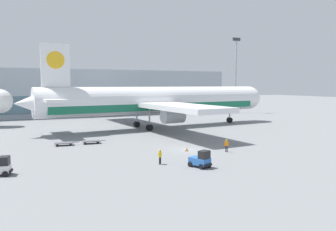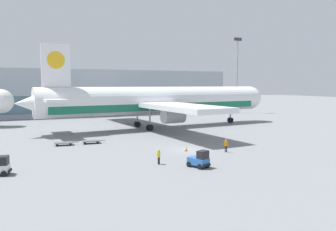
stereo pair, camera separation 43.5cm
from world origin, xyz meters
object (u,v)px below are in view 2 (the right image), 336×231
at_px(ground_crew_near, 159,155).
at_px(baggage_tug_foreground, 199,160).
at_px(light_mast, 237,70).
at_px(baggage_dolly_lead, 64,143).
at_px(baggage_dolly_second, 91,141).
at_px(traffic_cone_near, 186,149).
at_px(airplane_main, 157,101).
at_px(ground_crew_far, 226,145).

bearing_deg(ground_crew_near, baggage_tug_foreground, -72.69).
distance_m(light_mast, baggage_dolly_lead, 73.21).
bearing_deg(light_mast, baggage_dolly_second, -144.79).
bearing_deg(traffic_cone_near, airplane_main, 77.58).
bearing_deg(baggage_dolly_lead, airplane_main, 38.12).
relative_size(light_mast, ground_crew_near, 13.83).
distance_m(baggage_dolly_second, ground_crew_far, 21.57).
height_order(airplane_main, baggage_dolly_second, airplane_main).
bearing_deg(light_mast, ground_crew_far, -126.49).
xyz_separation_m(airplane_main, baggage_dolly_second, (-16.84, -13.68, -5.45)).
relative_size(light_mast, baggage_dolly_second, 6.66).
bearing_deg(ground_crew_far, light_mast, 71.35).
xyz_separation_m(baggage_dolly_lead, baggage_dolly_second, (4.22, -0.06, 0.00)).
relative_size(light_mast, baggage_tug_foreground, 8.99).
relative_size(baggage_dolly_lead, ground_crew_far, 2.11).
relative_size(airplane_main, ground_crew_far, 32.61).
distance_m(baggage_tug_foreground, ground_crew_near, 4.91).
bearing_deg(ground_crew_far, traffic_cone_near, 166.88).
height_order(baggage_dolly_lead, ground_crew_far, ground_crew_far).
bearing_deg(baggage_dolly_lead, traffic_cone_near, -31.32).
distance_m(baggage_dolly_lead, ground_crew_far, 24.92).
relative_size(airplane_main, baggage_tug_foreground, 20.86).
bearing_deg(baggage_dolly_second, airplane_main, 44.32).
bearing_deg(ground_crew_far, baggage_tug_foreground, -123.62).
bearing_deg(baggage_dolly_lead, baggage_tug_foreground, -52.79).
bearing_deg(baggage_tug_foreground, baggage_dolly_second, -179.20).
distance_m(baggage_dolly_lead, traffic_cone_near, 19.32).
height_order(baggage_tug_foreground, ground_crew_far, baggage_tug_foreground).
bearing_deg(airplane_main, ground_crew_far, -97.15).
bearing_deg(traffic_cone_near, baggage_dolly_lead, 143.45).
relative_size(baggage_tug_foreground, baggage_dolly_second, 0.74).
distance_m(ground_crew_near, ground_crew_far, 11.66).
xyz_separation_m(baggage_tug_foreground, ground_crew_far, (7.58, 6.03, 0.17)).
bearing_deg(light_mast, baggage_tug_foreground, -128.37).
distance_m(light_mast, baggage_dolly_second, 69.82).
distance_m(baggage_dolly_lead, ground_crew_near, 19.46).
xyz_separation_m(ground_crew_near, traffic_cone_near, (6.50, 5.73, -0.75)).
distance_m(baggage_dolly_second, ground_crew_near, 17.85).
relative_size(baggage_tug_foreground, baggage_dolly_lead, 0.74).
height_order(baggage_dolly_second, ground_crew_far, ground_crew_far).
xyz_separation_m(baggage_dolly_second, ground_crew_far, (16.11, -14.33, 0.66)).
bearing_deg(light_mast, baggage_dolly_lead, -146.77).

